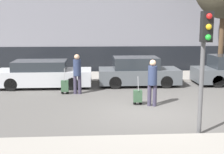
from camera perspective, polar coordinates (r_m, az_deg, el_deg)
The scene contains 9 objects.
ground_plane at distance 11.09m, azimuth 6.75°, elevation -6.39°, with size 80.00×80.00×0.00m, color #565451.
sidewalk_far at distance 17.84m, azimuth 2.76°, elevation 0.13°, with size 28.00×3.00×0.12m.
parked_car_0 at distance 15.44m, azimuth -12.43°, elevation 0.46°, with size 4.54×1.77×1.29m.
parked_car_1 at distance 15.53m, azimuth 4.76°, elevation 0.87°, with size 3.95×1.71×1.42m.
pedestrian_left at distance 13.65m, azimuth -6.39°, elevation 1.01°, with size 0.35×0.34×1.75m.
trolley_left at distance 13.80m, azimuth -8.62°, elevation -1.64°, with size 0.34×0.29×1.15m.
pedestrian_right at distance 11.69m, azimuth 7.40°, elevation -0.53°, with size 0.34×0.34×1.75m.
trolley_right at distance 11.93m, azimuth 4.73°, elevation -3.49°, with size 0.34×0.29×1.11m.
traffic_light at distance 8.65m, azimuth 16.58°, elevation 5.06°, with size 0.28×0.47×3.40m.
Camera 1 is at (-1.95, -10.46, 3.13)m, focal length 50.00 mm.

